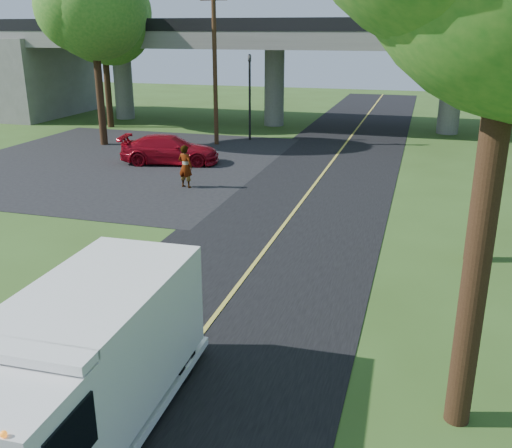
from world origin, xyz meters
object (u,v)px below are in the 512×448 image
at_px(traffic_signal, 250,88).
at_px(tree_left_lot, 94,5).
at_px(red_sedan, 170,150).
at_px(pedestrian, 185,167).
at_px(utility_pole, 215,66).
at_px(step_van, 83,365).
at_px(tree_left_far, 103,16).

relative_size(traffic_signal, tree_left_lot, 0.50).
xyz_separation_m(red_sedan, pedestrian, (2.65, -4.18, 0.21)).
height_order(tree_left_lot, pedestrian, tree_left_lot).
xyz_separation_m(utility_pole, tree_left_lot, (-6.29, -2.16, 3.31)).
bearing_deg(red_sedan, step_van, -171.17).
xyz_separation_m(traffic_signal, pedestrian, (0.63, -11.71, -2.25)).
bearing_deg(utility_pole, tree_left_lot, -161.03).
distance_m(traffic_signal, red_sedan, 8.18).
height_order(utility_pole, tree_left_far, tree_left_far).
relative_size(tree_left_lot, pedestrian, 5.54).
distance_m(tree_left_lot, pedestrian, 13.28).
height_order(utility_pole, step_van, utility_pole).
relative_size(step_van, pedestrian, 3.25).
bearing_deg(tree_left_far, pedestrian, -49.87).
bearing_deg(traffic_signal, tree_left_far, 170.35).
distance_m(tree_left_far, red_sedan, 14.48).
bearing_deg(step_van, traffic_signal, 99.59).
bearing_deg(red_sedan, pedestrian, -159.46).
bearing_deg(tree_left_far, utility_pole, -22.43).
bearing_deg(red_sedan, utility_pole, -17.35).
bearing_deg(tree_left_far, step_van, -60.83).
bearing_deg(step_van, tree_left_far, 117.51).
bearing_deg(pedestrian, tree_left_far, -36.87).
height_order(tree_left_lot, red_sedan, tree_left_lot).
height_order(step_van, pedestrian, step_van).
xyz_separation_m(tree_left_lot, pedestrian, (8.42, -7.55, -6.95)).
bearing_deg(step_van, utility_pole, 103.67).
distance_m(utility_pole, step_van, 26.32).
relative_size(tree_left_far, step_van, 1.61).
bearing_deg(pedestrian, utility_pole, -64.65).
distance_m(traffic_signal, utility_pole, 2.86).
distance_m(utility_pole, tree_left_lot, 7.43).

